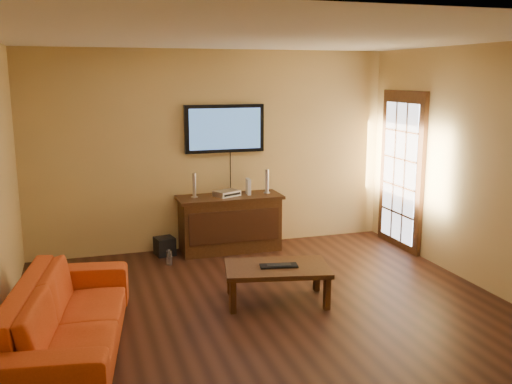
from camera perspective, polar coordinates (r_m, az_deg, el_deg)
name	(u,v)px	position (r m, az deg, el deg)	size (l,w,h in m)	color
ground_plane	(273,315)	(5.85, 1.68, -12.20)	(5.00, 5.00, 0.00)	black
room_walls	(254,141)	(5.98, -0.20, 5.15)	(5.00, 5.00, 5.00)	tan
french_door	(401,172)	(8.07, 14.32, 1.91)	(0.07, 1.02, 2.22)	#341B0B
media_console	(230,223)	(7.78, -2.63, -3.12)	(1.41, 0.54, 0.76)	#341B0B
television	(225,129)	(7.78, -3.16, 6.35)	(1.10, 0.08, 0.65)	black
coffee_table	(277,270)	(6.06, 2.11, -7.85)	(1.20, 0.86, 0.39)	#341B0B
sofa	(68,305)	(5.23, -18.31, -10.70)	(2.19, 0.64, 0.86)	#CB4516
speaker_left	(194,186)	(7.60, -6.19, 0.57)	(0.09, 0.09, 0.33)	silver
speaker_right	(267,182)	(7.85, 1.10, 0.99)	(0.09, 0.09, 0.33)	silver
av_receiver	(227,193)	(7.69, -2.94, -0.12)	(0.32, 0.23, 0.07)	silver
game_console	(248,187)	(7.76, -0.78, 0.55)	(0.04, 0.16, 0.22)	white
subwoofer	(165,246)	(7.73, -9.12, -5.37)	(0.24, 0.24, 0.24)	black
bottle	(169,257)	(7.34, -8.69, -6.49)	(0.07, 0.07, 0.21)	white
keyboard	(279,266)	(6.02, 2.30, -7.37)	(0.41, 0.22, 0.02)	black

